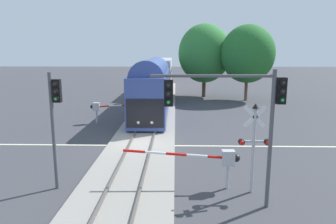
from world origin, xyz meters
TOP-DOWN VIEW (x-y plane):
  - ground_plane at (0.00, 0.00)m, footprint 220.00×220.00m
  - road_centre_stripe at (0.00, 0.00)m, footprint 44.00×0.20m
  - railway_track at (0.00, 0.00)m, footprint 4.40×80.00m
  - commuter_train at (0.00, 21.19)m, footprint 3.04×40.45m
  - crossing_gate_near at (4.09, -6.52)m, footprint 5.27×0.40m
  - crossing_signal_mast at (5.61, -6.93)m, footprint 1.36×0.44m
  - crossing_gate_far at (-3.89, 6.52)m, footprint 6.17×0.40m
  - traffic_signal_median at (-3.02, -6.72)m, footprint 0.53×0.38m
  - traffic_signal_near_right at (4.56, -8.26)m, footprint 5.08×0.38m
  - elm_centre_background at (6.13, 23.06)m, footprint 7.05×7.05m
  - oak_far_right at (11.18, 19.80)m, footprint 6.66×6.66m

SIDE VIEW (x-z plane):
  - ground_plane at x=0.00m, z-range 0.00..0.00m
  - road_centre_stripe at x=0.00m, z-range 0.00..0.01m
  - railway_track at x=0.00m, z-range -0.06..0.26m
  - crossing_gate_near at x=4.09m, z-range 0.51..2.34m
  - crossing_gate_far at x=-3.89m, z-range 0.50..2.37m
  - crossing_signal_mast at x=5.61m, z-range 0.44..4.44m
  - commuter_train at x=0.00m, z-range 0.20..5.36m
  - traffic_signal_median at x=-3.02m, z-range 0.90..6.18m
  - traffic_signal_near_right at x=4.56m, z-range 1.41..6.91m
  - oak_far_right at x=11.18m, z-range 1.12..10.57m
  - elm_centre_background at x=6.13m, z-range 0.98..10.79m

